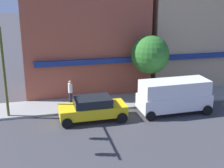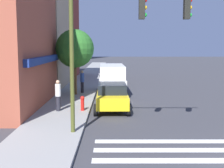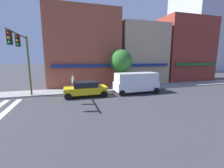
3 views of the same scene
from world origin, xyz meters
name	(u,v)px [view 3 (image 3 of 3)]	position (x,y,z in m)	size (l,w,h in m)	color
storefront_row	(138,51)	(18.82, 11.49, 5.15)	(27.25, 5.30, 10.72)	#9E4C38
traffic_signal	(22,53)	(4.08, 4.42, 4.48)	(0.32, 5.40, 6.14)	#474C1E
sedan_yellow	(86,89)	(9.57, 4.70, 0.84)	(4.43, 2.02, 1.59)	yellow
van_white	(136,82)	(15.36, 4.70, 1.29)	(5.06, 2.22, 2.34)	white
pedestrian_blue_shirt	(128,81)	(15.38, 7.05, 1.07)	(0.32, 0.32, 1.77)	#23232D
pedestrian_white_shirt	(73,82)	(8.45, 7.77, 1.07)	(0.32, 0.32, 1.77)	#23232D
fire_hydrant	(75,88)	(8.54, 6.40, 0.61)	(0.24, 0.24, 0.84)	red
street_tree	(121,61)	(14.51, 7.50, 3.62)	(2.89, 2.89, 4.93)	brown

